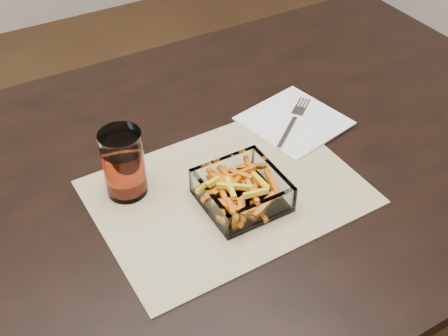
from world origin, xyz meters
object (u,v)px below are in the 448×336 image
(dining_table, at_px, (188,209))
(fork, at_px, (294,120))
(tumbler, at_px, (124,166))
(glass_bowl, at_px, (242,192))

(dining_table, xyz_separation_m, fork, (0.26, 0.03, 0.10))
(fork, bearing_deg, tumbler, -124.58)
(dining_table, distance_m, fork, 0.28)
(tumbler, distance_m, fork, 0.37)
(dining_table, bearing_deg, fork, 6.83)
(glass_bowl, relative_size, tumbler, 1.06)
(dining_table, height_order, fork, fork)
(fork, bearing_deg, glass_bowl, -93.42)
(dining_table, distance_m, glass_bowl, 0.16)
(glass_bowl, bearing_deg, dining_table, 114.85)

